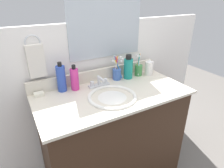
{
  "coord_description": "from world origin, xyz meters",
  "views": [
    {
      "loc": [
        -0.58,
        -1.02,
        1.48
      ],
      "look_at": [
        -0.01,
        0.0,
        0.93
      ],
      "focal_mm": 30.94,
      "sensor_mm": 36.0,
      "label": 1
    }
  ],
  "objects_px": {
    "bottle_soap_pink": "(75,79)",
    "bottle_mouthwash_teal": "(128,68)",
    "cup_green": "(138,69)",
    "soap_bar": "(39,94)",
    "bottle_shampoo_blue": "(61,78)",
    "cup_blue_plastic": "(117,73)",
    "bottle_lotion_white": "(149,68)",
    "hand_towel": "(36,61)",
    "faucet": "(99,83)"
  },
  "relations": [
    {
      "from": "bottle_soap_pink",
      "to": "bottle_mouthwash_teal",
      "type": "height_order",
      "value": "bottle_mouthwash_teal"
    },
    {
      "from": "cup_green",
      "to": "soap_bar",
      "type": "bearing_deg",
      "value": 177.78
    },
    {
      "from": "bottle_soap_pink",
      "to": "cup_green",
      "type": "height_order",
      "value": "cup_green"
    },
    {
      "from": "bottle_shampoo_blue",
      "to": "cup_blue_plastic",
      "type": "height_order",
      "value": "bottle_shampoo_blue"
    },
    {
      "from": "bottle_soap_pink",
      "to": "bottle_shampoo_blue",
      "type": "height_order",
      "value": "bottle_shampoo_blue"
    },
    {
      "from": "cup_green",
      "to": "bottle_lotion_white",
      "type": "bearing_deg",
      "value": -19.65
    },
    {
      "from": "bottle_lotion_white",
      "to": "cup_blue_plastic",
      "type": "relative_size",
      "value": 0.69
    },
    {
      "from": "bottle_lotion_white",
      "to": "soap_bar",
      "type": "height_order",
      "value": "bottle_lotion_white"
    },
    {
      "from": "bottle_soap_pink",
      "to": "cup_green",
      "type": "bearing_deg",
      "value": -0.65
    },
    {
      "from": "hand_towel",
      "to": "soap_bar",
      "type": "relative_size",
      "value": 3.44
    },
    {
      "from": "cup_green",
      "to": "soap_bar",
      "type": "distance_m",
      "value": 0.79
    },
    {
      "from": "faucet",
      "to": "bottle_shampoo_blue",
      "type": "distance_m",
      "value": 0.27
    },
    {
      "from": "bottle_mouthwash_teal",
      "to": "cup_blue_plastic",
      "type": "bearing_deg",
      "value": 166.46
    },
    {
      "from": "bottle_shampoo_blue",
      "to": "hand_towel",
      "type": "bearing_deg",
      "value": 152.96
    },
    {
      "from": "faucet",
      "to": "bottle_mouthwash_teal",
      "type": "xyz_separation_m",
      "value": [
        0.27,
        0.03,
        0.06
      ]
    },
    {
      "from": "bottle_soap_pink",
      "to": "faucet",
      "type": "bearing_deg",
      "value": -12.67
    },
    {
      "from": "hand_towel",
      "to": "cup_blue_plastic",
      "type": "relative_size",
      "value": 1.14
    },
    {
      "from": "cup_green",
      "to": "soap_bar",
      "type": "xyz_separation_m",
      "value": [
        -0.79,
        0.03,
        -0.04
      ]
    },
    {
      "from": "cup_green",
      "to": "cup_blue_plastic",
      "type": "xyz_separation_m",
      "value": [
        -0.2,
        0.02,
        0.0
      ]
    },
    {
      "from": "hand_towel",
      "to": "cup_green",
      "type": "xyz_separation_m",
      "value": [
        0.77,
        -0.1,
        -0.17
      ]
    },
    {
      "from": "faucet",
      "to": "bottle_lotion_white",
      "type": "distance_m",
      "value": 0.46
    },
    {
      "from": "hand_towel",
      "to": "cup_green",
      "type": "relative_size",
      "value": 1.18
    },
    {
      "from": "bottle_lotion_white",
      "to": "bottle_mouthwash_teal",
      "type": "bearing_deg",
      "value": 172.93
    },
    {
      "from": "bottle_soap_pink",
      "to": "hand_towel",
      "type": "bearing_deg",
      "value": 157.56
    },
    {
      "from": "bottle_soap_pink",
      "to": "bottle_mouthwash_teal",
      "type": "xyz_separation_m",
      "value": [
        0.44,
        -0.01,
        0.01
      ]
    },
    {
      "from": "bottle_mouthwash_teal",
      "to": "bottle_soap_pink",
      "type": "bearing_deg",
      "value": 178.31
    },
    {
      "from": "bottle_soap_pink",
      "to": "cup_green",
      "type": "relative_size",
      "value": 0.98
    },
    {
      "from": "bottle_soap_pink",
      "to": "bottle_mouthwash_teal",
      "type": "distance_m",
      "value": 0.44
    },
    {
      "from": "faucet",
      "to": "bottle_mouthwash_teal",
      "type": "distance_m",
      "value": 0.28
    },
    {
      "from": "bottle_lotion_white",
      "to": "faucet",
      "type": "bearing_deg",
      "value": -179.8
    },
    {
      "from": "bottle_shampoo_blue",
      "to": "bottle_mouthwash_teal",
      "type": "xyz_separation_m",
      "value": [
        0.53,
        -0.04,
        -0.01
      ]
    },
    {
      "from": "cup_blue_plastic",
      "to": "soap_bar",
      "type": "relative_size",
      "value": 3.02
    },
    {
      "from": "hand_towel",
      "to": "faucet",
      "type": "height_order",
      "value": "hand_towel"
    },
    {
      "from": "cup_green",
      "to": "faucet",
      "type": "bearing_deg",
      "value": -175.09
    },
    {
      "from": "soap_bar",
      "to": "faucet",
      "type": "bearing_deg",
      "value": -8.6
    },
    {
      "from": "cup_blue_plastic",
      "to": "bottle_mouthwash_teal",
      "type": "bearing_deg",
      "value": -13.54
    },
    {
      "from": "hand_towel",
      "to": "bottle_shampoo_blue",
      "type": "distance_m",
      "value": 0.19
    },
    {
      "from": "bottle_shampoo_blue",
      "to": "cup_blue_plastic",
      "type": "xyz_separation_m",
      "value": [
        0.44,
        -0.01,
        -0.04
      ]
    },
    {
      "from": "hand_towel",
      "to": "faucet",
      "type": "relative_size",
      "value": 1.38
    },
    {
      "from": "bottle_lotion_white",
      "to": "cup_green",
      "type": "height_order",
      "value": "cup_green"
    },
    {
      "from": "faucet",
      "to": "bottle_soap_pink",
      "type": "relative_size",
      "value": 0.87
    },
    {
      "from": "bottle_lotion_white",
      "to": "bottle_mouthwash_teal",
      "type": "height_order",
      "value": "bottle_mouthwash_teal"
    },
    {
      "from": "hand_towel",
      "to": "bottle_lotion_white",
      "type": "xyz_separation_m",
      "value": [
        0.85,
        -0.13,
        -0.16
      ]
    },
    {
      "from": "bottle_shampoo_blue",
      "to": "soap_bar",
      "type": "relative_size",
      "value": 3.29
    },
    {
      "from": "faucet",
      "to": "cup_blue_plastic",
      "type": "bearing_deg",
      "value": 15.03
    },
    {
      "from": "faucet",
      "to": "soap_bar",
      "type": "distance_m",
      "value": 0.42
    },
    {
      "from": "bottle_lotion_white",
      "to": "cup_blue_plastic",
      "type": "xyz_separation_m",
      "value": [
        -0.28,
        0.05,
        -0.01
      ]
    },
    {
      "from": "faucet",
      "to": "bottle_shampoo_blue",
      "type": "relative_size",
      "value": 0.76
    },
    {
      "from": "faucet",
      "to": "soap_bar",
      "type": "xyz_separation_m",
      "value": [
        -0.42,
        0.06,
        -0.02
      ]
    },
    {
      "from": "faucet",
      "to": "bottle_soap_pink",
      "type": "bearing_deg",
      "value": 167.33
    }
  ]
}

